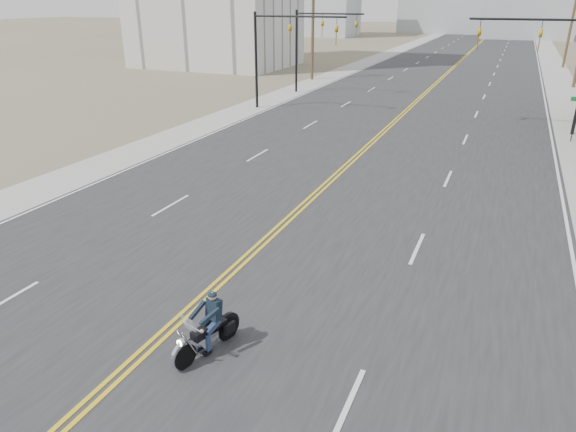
# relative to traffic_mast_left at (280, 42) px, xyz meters

# --- Properties ---
(road) EXTENTS (20.00, 200.00, 0.01)m
(road) POSITION_rel_traffic_mast_left_xyz_m (8.98, 38.00, -4.93)
(road) COLOR #303033
(road) RESTS_ON ground
(sidewalk_left) EXTENTS (3.00, 200.00, 0.01)m
(sidewalk_left) POSITION_rel_traffic_mast_left_xyz_m (-2.52, 38.00, -4.93)
(sidewalk_left) COLOR #A5A5A0
(sidewalk_left) RESTS_ON ground
(sidewalk_right) EXTENTS (3.00, 200.00, 0.01)m
(sidewalk_right) POSITION_rel_traffic_mast_left_xyz_m (20.48, 38.00, -4.93)
(sidewalk_right) COLOR #A5A5A0
(sidewalk_right) RESTS_ON ground
(traffic_mast_left) EXTENTS (7.10, 0.26, 7.00)m
(traffic_mast_left) POSITION_rel_traffic_mast_left_xyz_m (0.00, 0.00, 0.00)
(traffic_mast_left) COLOR black
(traffic_mast_left) RESTS_ON ground
(traffic_mast_right) EXTENTS (7.10, 0.26, 7.00)m
(traffic_mast_right) POSITION_rel_traffic_mast_left_xyz_m (17.95, 0.00, 0.00)
(traffic_mast_right) COLOR black
(traffic_mast_right) RESTS_ON ground
(traffic_mast_far) EXTENTS (6.10, 0.26, 7.00)m
(traffic_mast_far) POSITION_rel_traffic_mast_left_xyz_m (-0.33, 8.00, -0.06)
(traffic_mast_far) COLOR black
(traffic_mast_far) RESTS_ON ground
(utility_pole_e) EXTENTS (2.20, 0.30, 11.00)m
(utility_pole_e) POSITION_rel_traffic_mast_left_xyz_m (21.48, 38.00, 0.79)
(utility_pole_e) COLOR brown
(utility_pole_e) RESTS_ON ground
(utility_pole_left) EXTENTS (2.20, 0.30, 10.50)m
(utility_pole_left) POSITION_rel_traffic_mast_left_xyz_m (-3.52, 16.00, 0.54)
(utility_pole_left) COLOR brown
(utility_pole_left) RESTS_ON ground
(haze_bldg_b) EXTENTS (18.00, 14.00, 14.00)m
(haze_bldg_b) POSITION_rel_traffic_mast_left_xyz_m (16.98, 93.00, 2.06)
(haze_bldg_b) COLOR #ADB2B7
(haze_bldg_b) RESTS_ON ground
(motorcyclist) EXTENTS (1.33, 2.13, 1.54)m
(motorcyclist) POSITION_rel_traffic_mast_left_xyz_m (10.36, -27.56, -4.17)
(motorcyclist) COLOR black
(motorcyclist) RESTS_ON ground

